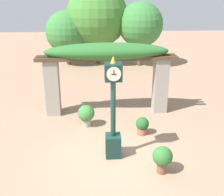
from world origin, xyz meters
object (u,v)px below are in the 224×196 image
potted_plant_near_left (86,114)px  potted_plant_far_left (142,125)px  pedestal_clock (113,113)px  potted_plant_near_right (162,158)px

potted_plant_near_left → potted_plant_far_left: bearing=-21.3°
pedestal_clock → potted_plant_near_left: pedestal_clock is taller
potted_plant_near_right → potted_plant_far_left: 2.36m
potted_plant_near_left → potted_plant_near_right: size_ratio=1.05×
pedestal_clock → potted_plant_near_left: bearing=111.9°
potted_plant_near_left → potted_plant_near_right: (2.21, -3.15, -0.01)m
potted_plant_near_right → pedestal_clock: bearing=143.7°
potted_plant_near_right → potted_plant_far_left: bearing=94.1°
potted_plant_near_left → potted_plant_far_left: size_ratio=1.31×
pedestal_clock → potted_plant_near_right: bearing=-36.3°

